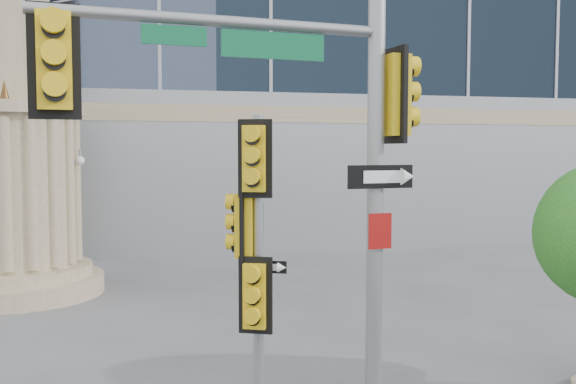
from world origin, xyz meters
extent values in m
cylinder|color=#9A8A68|center=(-6.00, 9.00, 0.25)|extent=(4.40, 4.40, 0.50)
cylinder|color=#9A8A68|center=(-6.00, 9.00, 0.65)|extent=(3.80, 3.80, 0.30)
cylinder|color=#9A8A68|center=(-6.00, 9.00, 2.80)|extent=(3.00, 3.00, 4.00)
cylinder|color=#9A8A68|center=(-6.00, 9.00, 4.95)|extent=(3.50, 3.50, 0.30)
cone|color=#472D14|center=(-4.70, 9.00, 5.35)|extent=(0.24, 0.24, 0.50)
cylinder|color=slate|center=(0.42, -0.54, 3.34)|extent=(0.24, 0.24, 6.67)
cylinder|color=slate|center=(-1.90, -0.79, 5.56)|extent=(4.66, 0.66, 0.16)
cube|color=#0A5C34|center=(-1.12, -0.73, 5.28)|extent=(1.44, 0.20, 0.36)
cube|color=gold|center=(-3.89, -1.01, 4.95)|extent=(0.64, 0.38, 1.39)
cube|color=gold|center=(0.73, -0.51, 4.67)|extent=(0.38, 0.64, 1.39)
cube|color=black|center=(0.44, -0.70, 3.50)|extent=(1.02, 0.14, 0.33)
cube|color=maroon|center=(0.44, -0.70, 2.73)|extent=(0.36, 0.07, 0.51)
cylinder|color=slate|center=(-1.25, -0.29, 2.19)|extent=(0.16, 0.16, 4.38)
cube|color=gold|center=(-1.33, -0.47, 3.77)|extent=(0.54, 0.42, 1.09)
cube|color=gold|center=(-1.43, -0.21, 2.80)|extent=(0.42, 0.54, 1.09)
cube|color=gold|center=(-1.33, -0.47, 1.84)|extent=(0.54, 0.42, 1.09)
cube|color=black|center=(-1.15, -0.45, 2.23)|extent=(0.51, 0.25, 0.18)
camera|label=1|loc=(-3.00, -9.24, 3.89)|focal=40.00mm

